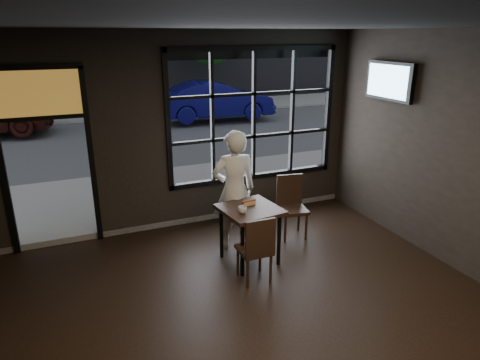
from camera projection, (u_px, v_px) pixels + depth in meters
name	position (u px, v px, depth m)	size (l,w,h in m)	color
floor	(287.00, 355.00, 4.41)	(6.00, 7.00, 0.02)	black
ceiling	(301.00, 23.00, 3.36)	(6.00, 7.00, 0.02)	black
window_frame	(254.00, 115.00, 7.31)	(3.06, 0.12, 2.28)	black
stained_transom	(38.00, 93.00, 5.92)	(1.20, 0.06, 0.70)	orange
street_asphalt	(92.00, 89.00, 25.33)	(60.00, 41.00, 0.04)	#545456
cafe_table	(250.00, 234.00, 6.09)	(0.77, 0.77, 0.83)	black
chair_near	(254.00, 247.00, 5.60)	(0.41, 0.41, 0.94)	black
chair_window	(293.00, 208.00, 6.81)	(0.43, 0.43, 0.99)	black
man	(234.00, 190.00, 6.37)	(0.67, 0.44, 1.83)	silver
hotdog	(249.00, 203.00, 6.05)	(0.20, 0.08, 0.06)	tan
cup	(242.00, 210.00, 5.77)	(0.12, 0.12, 0.10)	silver
tv	(390.00, 81.00, 6.62)	(0.11, 1.01, 0.59)	black
navy_car	(216.00, 100.00, 15.67)	(1.46, 4.20, 1.38)	#0B0A53
tree_left	(56.00, 28.00, 15.47)	(2.75, 2.75, 4.70)	#332114
tree_right	(209.00, 34.00, 18.38)	(2.58, 2.58, 4.40)	#332114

